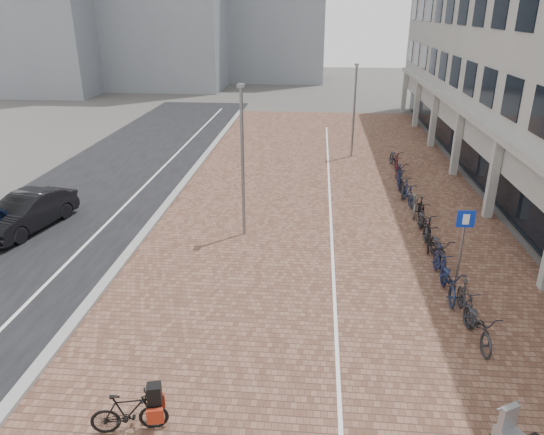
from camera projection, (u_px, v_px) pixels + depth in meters
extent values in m
plane|color=#474442|center=(251.00, 352.00, 13.03)|extent=(140.00, 140.00, 0.00)
cube|color=brown|center=(325.00, 196.00, 23.91)|extent=(14.50, 42.00, 0.04)
cube|color=black|center=(100.00, 189.00, 24.82)|extent=(8.00, 50.00, 0.03)
cube|color=gray|center=(178.00, 190.00, 24.48)|extent=(0.35, 42.00, 0.14)
cube|color=white|center=(140.00, 190.00, 24.65)|extent=(0.12, 44.00, 0.00)
cube|color=white|center=(330.00, 196.00, 23.89)|extent=(0.10, 30.00, 0.00)
cube|color=black|center=(473.00, 144.00, 26.33)|extent=(0.15, 38.00, 3.20)
cube|color=#9E9E99|center=(474.00, 110.00, 25.68)|extent=(1.60, 38.00, 0.30)
cube|color=#9E9E99|center=(493.00, 179.00, 20.87)|extent=(0.35, 0.35, 3.40)
cube|color=#9E9E99|center=(457.00, 143.00, 26.39)|extent=(0.35, 0.35, 3.40)
cube|color=#9E9E99|center=(433.00, 120.00, 31.92)|extent=(0.35, 0.35, 3.40)
cube|color=#9E9E99|center=(417.00, 104.00, 37.45)|extent=(0.35, 0.35, 3.40)
cube|color=#9E9E99|center=(404.00, 92.00, 42.97)|extent=(0.35, 0.35, 3.40)
imported|color=black|center=(27.00, 212.00, 20.08)|extent=(2.41, 4.66, 1.46)
imported|color=black|center=(129.00, 413.00, 10.43)|extent=(1.65, 0.79, 0.96)
cube|color=black|center=(127.00, 396.00, 10.27)|extent=(0.34, 0.33, 0.43)
cube|color=maroon|center=(118.00, 410.00, 10.43)|extent=(0.35, 0.17, 0.34)
cube|color=maroon|center=(139.00, 412.00, 10.40)|extent=(0.35, 0.17, 0.34)
cylinder|color=slate|center=(460.00, 253.00, 15.70)|extent=(0.07, 0.07, 2.39)
cube|color=#0D2CAB|center=(466.00, 219.00, 15.24)|extent=(0.54, 0.06, 0.54)
cylinder|color=slate|center=(243.00, 164.00, 18.77)|extent=(0.12, 0.12, 5.71)
cylinder|color=slate|center=(354.00, 112.00, 29.34)|extent=(0.12, 0.12, 5.32)
imported|color=black|center=(478.00, 325.00, 13.27)|extent=(0.85, 2.02, 1.04)
imported|color=black|center=(466.00, 301.00, 14.33)|extent=(0.52, 1.75, 1.05)
imported|color=#16213E|center=(449.00, 281.00, 15.41)|extent=(0.77, 2.00, 1.04)
imported|color=#151A3A|center=(440.00, 263.00, 16.47)|extent=(0.50, 1.75, 1.05)
imported|color=#222327|center=(439.00, 248.00, 17.51)|extent=(0.77, 2.00, 1.04)
imported|color=black|center=(429.00, 235.00, 18.58)|extent=(0.77, 1.80, 1.05)
imported|color=#232228|center=(424.00, 223.00, 19.64)|extent=(0.73, 1.99, 1.04)
imported|color=black|center=(421.00, 212.00, 20.68)|extent=(0.61, 1.78, 1.05)
imported|color=#54524C|center=(415.00, 202.00, 21.75)|extent=(1.02, 2.06, 1.04)
imported|color=#131C34|center=(408.00, 193.00, 22.82)|extent=(0.69, 1.79, 1.05)
imported|color=black|center=(402.00, 185.00, 23.88)|extent=(0.88, 2.03, 1.04)
imported|color=#15183A|center=(399.00, 177.00, 24.94)|extent=(0.65, 1.78, 1.05)
imported|color=#232228|center=(400.00, 170.00, 25.98)|extent=(0.87, 2.03, 1.04)
imported|color=#56171D|center=(397.00, 164.00, 27.04)|extent=(0.74, 1.80, 1.05)
imported|color=black|center=(394.00, 158.00, 28.10)|extent=(0.84, 2.02, 1.04)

